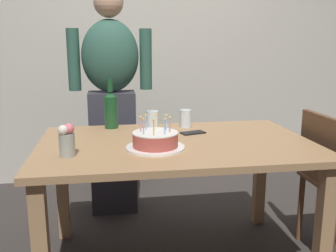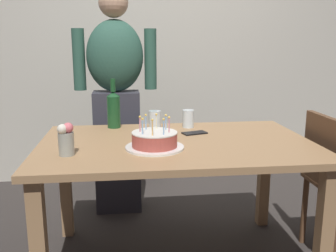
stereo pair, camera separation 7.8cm
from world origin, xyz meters
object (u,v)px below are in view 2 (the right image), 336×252
(person_man_bearded, at_px, (116,98))
(water_glass_far, at_px, (155,120))
(water_glass_near, at_px, (188,119))
(cell_phone, at_px, (195,133))
(flower_vase, at_px, (66,139))
(wine_bottle, at_px, (114,109))
(birthday_cake, at_px, (155,141))

(person_man_bearded, bearing_deg, water_glass_far, 116.63)
(water_glass_near, distance_m, cell_phone, 0.18)
(water_glass_near, height_order, water_glass_far, water_glass_far)
(flower_vase, height_order, person_man_bearded, person_man_bearded)
(wine_bottle, relative_size, person_man_bearded, 0.19)
(birthday_cake, bearing_deg, cell_phone, 48.33)
(water_glass_near, distance_m, person_man_bearded, 0.66)
(birthday_cake, height_order, person_man_bearded, person_man_bearded)
(water_glass_near, relative_size, water_glass_far, 0.96)
(birthday_cake, distance_m, cell_phone, 0.40)
(person_man_bearded, bearing_deg, flower_vase, 77.35)
(birthday_cake, height_order, cell_phone, birthday_cake)
(water_glass_near, bearing_deg, wine_bottle, 173.82)
(cell_phone, bearing_deg, birthday_cake, -148.57)
(cell_phone, xyz_separation_m, flower_vase, (-0.70, -0.37, 0.08))
(cell_phone, bearing_deg, water_glass_near, 76.02)
(water_glass_near, bearing_deg, person_man_bearded, 135.48)
(birthday_cake, xyz_separation_m, person_man_bearded, (-0.21, 0.93, 0.09))
(water_glass_near, bearing_deg, cell_phone, -87.08)
(flower_vase, bearing_deg, water_glass_near, 38.25)
(wine_bottle, bearing_deg, water_glass_far, -18.50)
(water_glass_far, relative_size, cell_phone, 0.82)
(cell_phone, height_order, flower_vase, flower_vase)
(water_glass_near, height_order, person_man_bearded, person_man_bearded)
(birthday_cake, relative_size, person_man_bearded, 0.18)
(flower_vase, bearing_deg, person_man_bearded, 77.35)
(cell_phone, distance_m, person_man_bearded, 0.80)
(water_glass_far, relative_size, flower_vase, 0.74)
(birthday_cake, bearing_deg, water_glass_far, 85.01)
(birthday_cake, xyz_separation_m, water_glass_far, (0.04, 0.44, 0.02))
(water_glass_far, bearing_deg, birthday_cake, -94.99)
(water_glass_far, xyz_separation_m, cell_phone, (0.23, -0.14, -0.06))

